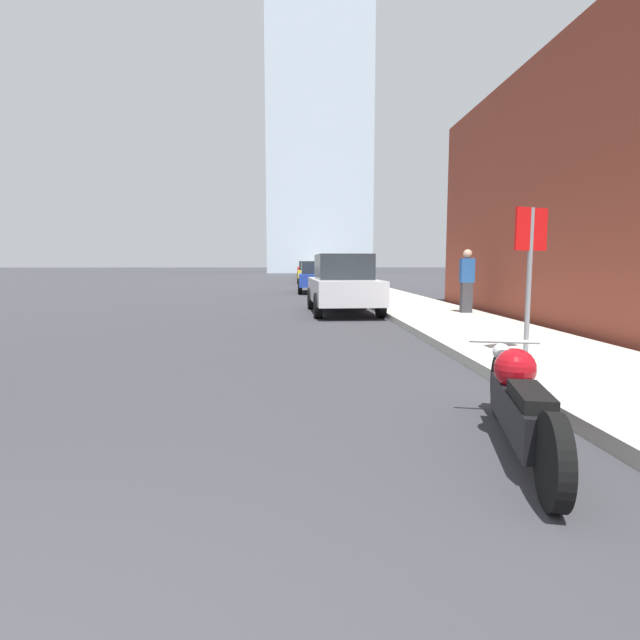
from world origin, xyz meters
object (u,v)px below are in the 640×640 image
(motorcycle, at_px, (520,403))
(parked_car_blue, at_px, (317,277))
(parked_car_red, at_px, (305,268))
(pedestrian, at_px, (467,280))
(parked_car_yellow, at_px, (310,272))
(parked_car_black, at_px, (309,270))
(parked_car_silver, at_px, (343,284))
(stop_sign, at_px, (530,255))

(motorcycle, bearing_deg, parked_car_blue, 105.26)
(parked_car_red, xyz_separation_m, pedestrian, (3.40, -48.76, 0.13))
(parked_car_blue, distance_m, parked_car_yellow, 12.76)
(parked_car_black, bearing_deg, parked_car_silver, -85.13)
(parked_car_yellow, relative_size, stop_sign, 1.88)
(motorcycle, relative_size, parked_car_yellow, 0.61)
(motorcycle, distance_m, parked_car_black, 46.59)
(parked_car_silver, xyz_separation_m, pedestrian, (3.19, -1.51, 0.15))
(parked_car_silver, bearing_deg, stop_sign, -77.82)
(parked_car_blue, distance_m, pedestrian, 12.59)
(motorcycle, xyz_separation_m, parked_car_red, (-0.58, 58.21, 0.51))
(motorcycle, distance_m, parked_car_silver, 10.97)
(parked_car_silver, height_order, stop_sign, stop_sign)
(parked_car_yellow, distance_m, parked_car_black, 12.30)
(pedestrian, bearing_deg, parked_car_silver, 154.71)
(parked_car_silver, xyz_separation_m, stop_sign, (1.95, -7.68, 0.71))
(parked_car_blue, relative_size, parked_car_yellow, 1.09)
(stop_sign, bearing_deg, parked_car_silver, 104.24)
(motorcycle, height_order, parked_car_silver, parked_car_silver)
(pedestrian, bearing_deg, parked_car_yellow, 97.99)
(motorcycle, bearing_deg, parked_car_red, 103.97)
(parked_car_black, bearing_deg, motorcycle, -84.70)
(parked_car_silver, bearing_deg, parked_car_black, 88.03)
(parked_car_blue, xyz_separation_m, pedestrian, (3.53, -12.09, 0.22))
(parked_car_red, bearing_deg, pedestrian, -81.96)
(parked_car_blue, bearing_deg, parked_car_yellow, 89.87)
(parked_car_black, distance_m, stop_sign, 43.36)
(parked_car_red, bearing_deg, parked_car_blue, -86.15)
(parked_car_black, xyz_separation_m, stop_sign, (2.01, -43.31, 0.74))
(parked_car_blue, height_order, parked_car_red, parked_car_red)
(motorcycle, relative_size, pedestrian, 1.42)
(motorcycle, height_order, pedestrian, pedestrian)
(motorcycle, bearing_deg, parked_car_yellow, 104.50)
(parked_car_red, relative_size, stop_sign, 1.94)
(parked_car_silver, bearing_deg, parked_car_yellow, 88.67)
(parked_car_silver, bearing_deg, motorcycle, -90.16)
(motorcycle, bearing_deg, parked_car_silver, 105.30)
(parked_car_silver, distance_m, parked_car_blue, 10.58)
(parked_car_blue, relative_size, pedestrian, 2.56)
(motorcycle, height_order, parked_car_red, parked_car_red)
(parked_car_silver, bearing_deg, parked_car_red, 88.20)
(stop_sign, bearing_deg, parked_car_red, 92.26)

